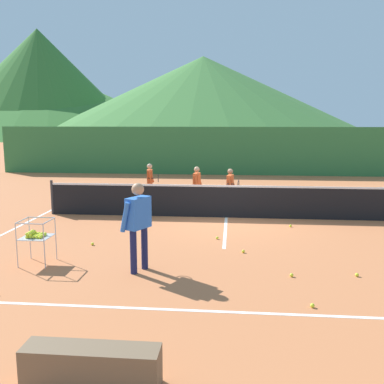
{
  "coord_description": "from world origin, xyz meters",
  "views": [
    {
      "loc": [
        0.16,
        -12.6,
        2.88
      ],
      "look_at": [
        -1.0,
        -0.28,
        0.8
      ],
      "focal_mm": 40.46,
      "sensor_mm": 36.0,
      "label": 1
    }
  ],
  "objects_px": {
    "student_2": "(230,185)",
    "ball_cart": "(35,235)",
    "student_1": "(197,183)",
    "tennis_ball_5": "(243,251)",
    "tennis_ball_1": "(217,238)",
    "student_0": "(150,179)",
    "tennis_ball_10": "(292,275)",
    "instructor": "(138,219)",
    "tennis_ball_9": "(92,244)",
    "tennis_net": "(226,201)",
    "tennis_ball_3": "(312,306)",
    "tennis_ball_0": "(357,275)",
    "tennis_ball_11": "(291,226)",
    "courtside_bench": "(92,367)"
  },
  "relations": [
    {
      "from": "tennis_ball_10",
      "to": "tennis_ball_5",
      "type": "bearing_deg",
      "value": 121.61
    },
    {
      "from": "instructor",
      "to": "tennis_ball_5",
      "type": "distance_m",
      "value": 2.62
    },
    {
      "from": "student_0",
      "to": "tennis_ball_0",
      "type": "distance_m",
      "value": 8.77
    },
    {
      "from": "tennis_ball_9",
      "to": "tennis_net",
      "type": "bearing_deg",
      "value": 46.23
    },
    {
      "from": "student_2",
      "to": "tennis_ball_0",
      "type": "xyz_separation_m",
      "value": [
        2.39,
        -6.02,
        -0.76
      ]
    },
    {
      "from": "tennis_ball_9",
      "to": "tennis_ball_5",
      "type": "bearing_deg",
      "value": -4.13
    },
    {
      "from": "student_0",
      "to": "student_2",
      "type": "distance_m",
      "value": 3.0
    },
    {
      "from": "ball_cart",
      "to": "tennis_ball_9",
      "type": "bearing_deg",
      "value": 62.15
    },
    {
      "from": "student_1",
      "to": "tennis_ball_3",
      "type": "distance_m",
      "value": 8.02
    },
    {
      "from": "instructor",
      "to": "student_2",
      "type": "xyz_separation_m",
      "value": [
        1.7,
        6.09,
        -0.24
      ]
    },
    {
      "from": "tennis_net",
      "to": "tennis_ball_9",
      "type": "xyz_separation_m",
      "value": [
        -3.05,
        -3.18,
        -0.47
      ]
    },
    {
      "from": "instructor",
      "to": "tennis_ball_3",
      "type": "height_order",
      "value": "instructor"
    },
    {
      "from": "tennis_ball_0",
      "to": "tennis_ball_10",
      "type": "height_order",
      "value": "same"
    },
    {
      "from": "student_2",
      "to": "tennis_ball_1",
      "type": "xyz_separation_m",
      "value": [
        -0.29,
        -3.72,
        -0.76
      ]
    },
    {
      "from": "student_2",
      "to": "ball_cart",
      "type": "relative_size",
      "value": 1.46
    },
    {
      "from": "student_1",
      "to": "student_2",
      "type": "bearing_deg",
      "value": -7.03
    },
    {
      "from": "ball_cart",
      "to": "tennis_ball_10",
      "type": "height_order",
      "value": "ball_cart"
    },
    {
      "from": "tennis_ball_5",
      "to": "tennis_ball_1",
      "type": "bearing_deg",
      "value": 120.48
    },
    {
      "from": "student_2",
      "to": "ball_cart",
      "type": "xyz_separation_m",
      "value": [
        -3.86,
        -5.85,
        -0.2
      ]
    },
    {
      "from": "instructor",
      "to": "student_0",
      "type": "distance_m",
      "value": 7.17
    },
    {
      "from": "student_1",
      "to": "tennis_ball_5",
      "type": "bearing_deg",
      "value": -73.72
    },
    {
      "from": "instructor",
      "to": "tennis_ball_9",
      "type": "distance_m",
      "value": 2.37
    },
    {
      "from": "tennis_ball_3",
      "to": "student_1",
      "type": "bearing_deg",
      "value": 107.72
    },
    {
      "from": "tennis_net",
      "to": "courtside_bench",
      "type": "xyz_separation_m",
      "value": [
        -1.33,
        -8.41,
        -0.27
      ]
    },
    {
      "from": "tennis_ball_11",
      "to": "courtside_bench",
      "type": "relative_size",
      "value": 0.05
    },
    {
      "from": "tennis_ball_3",
      "to": "tennis_ball_9",
      "type": "bearing_deg",
      "value": 146.48
    },
    {
      "from": "ball_cart",
      "to": "tennis_ball_9",
      "type": "height_order",
      "value": "ball_cart"
    },
    {
      "from": "tennis_ball_1",
      "to": "tennis_ball_5",
      "type": "xyz_separation_m",
      "value": [
        0.61,
        -1.03,
        0.0
      ]
    },
    {
      "from": "tennis_ball_0",
      "to": "instructor",
      "type": "bearing_deg",
      "value": -179.02
    },
    {
      "from": "instructor",
      "to": "tennis_ball_11",
      "type": "height_order",
      "value": "instructor"
    },
    {
      "from": "student_1",
      "to": "tennis_ball_10",
      "type": "distance_m",
      "value": 6.73
    },
    {
      "from": "instructor",
      "to": "student_1",
      "type": "xyz_separation_m",
      "value": [
        0.6,
        6.23,
        -0.21
      ]
    },
    {
      "from": "student_2",
      "to": "tennis_ball_1",
      "type": "distance_m",
      "value": 3.81
    },
    {
      "from": "tennis_ball_1",
      "to": "instructor",
      "type": "bearing_deg",
      "value": -120.86
    },
    {
      "from": "courtside_bench",
      "to": "student_1",
      "type": "bearing_deg",
      "value": 88.1
    },
    {
      "from": "tennis_ball_11",
      "to": "tennis_ball_0",
      "type": "bearing_deg",
      "value": -78.72
    },
    {
      "from": "student_2",
      "to": "tennis_ball_5",
      "type": "bearing_deg",
      "value": -86.15
    },
    {
      "from": "student_2",
      "to": "tennis_ball_9",
      "type": "bearing_deg",
      "value": -124.97
    },
    {
      "from": "student_0",
      "to": "student_1",
      "type": "height_order",
      "value": "student_1"
    },
    {
      "from": "tennis_ball_1",
      "to": "student_1",
      "type": "bearing_deg",
      "value": 102.0
    },
    {
      "from": "tennis_ball_0",
      "to": "courtside_bench",
      "type": "bearing_deg",
      "value": -135.79
    },
    {
      "from": "student_1",
      "to": "tennis_ball_0",
      "type": "distance_m",
      "value": 7.12
    },
    {
      "from": "student_0",
      "to": "student_1",
      "type": "bearing_deg",
      "value": -26.22
    },
    {
      "from": "tennis_ball_0",
      "to": "courtside_bench",
      "type": "height_order",
      "value": "courtside_bench"
    },
    {
      "from": "tennis_ball_5",
      "to": "tennis_ball_10",
      "type": "height_order",
      "value": "same"
    },
    {
      "from": "tennis_ball_1",
      "to": "tennis_net",
      "type": "bearing_deg",
      "value": 85.63
    },
    {
      "from": "ball_cart",
      "to": "tennis_ball_10",
      "type": "xyz_separation_m",
      "value": [
        5.04,
        -0.3,
        -0.56
      ]
    },
    {
      "from": "tennis_net",
      "to": "student_0",
      "type": "height_order",
      "value": "student_0"
    },
    {
      "from": "tennis_ball_0",
      "to": "tennis_ball_9",
      "type": "relative_size",
      "value": 1.0
    },
    {
      "from": "tennis_ball_1",
      "to": "tennis_ball_3",
      "type": "bearing_deg",
      "value": -66.75
    }
  ]
}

